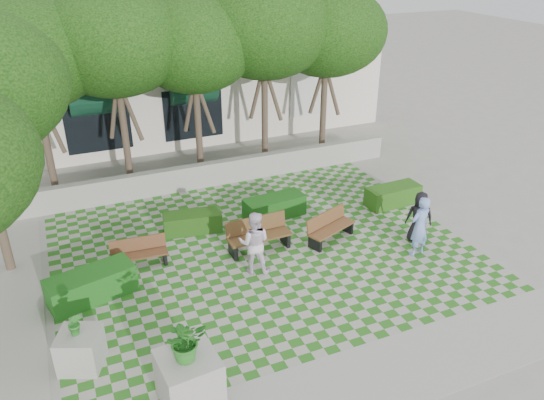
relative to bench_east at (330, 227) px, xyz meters
name	(u,v)px	position (x,y,z in m)	size (l,w,h in m)	color
ground	(277,268)	(-2.16, -0.82, -0.44)	(90.00, 90.00, 0.00)	gray
lawn	(263,251)	(-2.16, 0.18, -0.43)	(12.00, 12.00, 0.00)	#2B721E
sidewalk_south	(365,382)	(-2.16, -5.52, -0.43)	(16.00, 2.00, 0.01)	#9E9B93
sidewalk_west	(2,311)	(-9.36, 0.18, -0.43)	(2.00, 12.00, 0.01)	#9E9B93
retaining_wall	(211,174)	(-2.16, 5.38, 0.01)	(15.00, 0.36, 0.90)	#9E9B93
bench_east	(330,227)	(0.00, 0.00, 0.00)	(1.81, 1.17, 0.91)	brown
bench_mid	(259,235)	(-2.25, 0.35, 0.05)	(1.94, 0.69, 1.01)	#51361B
bench_west	(139,253)	(-5.72, 0.89, -0.04)	(1.61, 0.64, 0.83)	brown
hedge_east	(393,195)	(3.23, 1.28, -0.10)	(1.95, 0.78, 0.68)	#224F15
hedge_midright	(274,207)	(-0.98, 2.07, -0.08)	(2.05, 0.82, 0.72)	#144913
hedge_midleft	(193,222)	(-3.78, 2.21, -0.12)	(1.83, 0.73, 0.64)	#1D4612
hedge_west	(91,285)	(-7.15, -0.17, -0.05)	(2.21, 0.89, 0.77)	#165316
planter_front	(188,370)	(-5.71, -4.53, 0.38)	(1.23, 1.23, 2.02)	#9E9B93
planter_back	(80,348)	(-7.64, -2.61, 0.05)	(1.14, 1.14, 1.44)	#9E9B93
person_blue	(420,226)	(1.98, -1.77, 0.51)	(0.69, 0.45, 1.89)	#7E9DE7
person_dark	(419,217)	(2.47, -1.12, 0.39)	(0.80, 0.52, 1.65)	black
person_white	(254,243)	(-2.79, -0.68, 0.49)	(0.90, 0.70, 1.86)	white
tree_row	(150,52)	(-4.02, 5.14, 4.74)	(17.70, 13.40, 7.41)	#47382B
building	(179,73)	(-1.23, 13.26, 2.08)	(18.00, 8.92, 5.15)	silver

